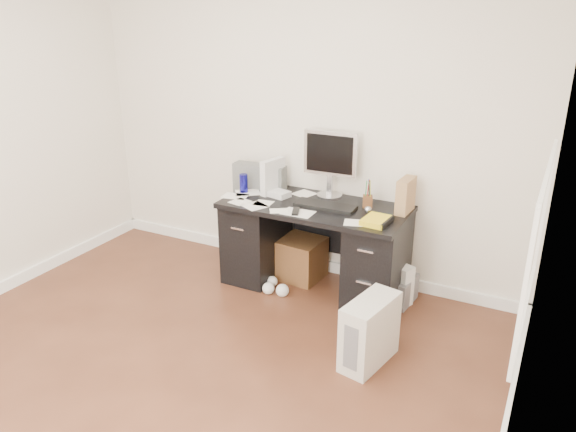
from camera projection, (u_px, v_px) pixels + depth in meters
name	position (u px, v px, depth m)	size (l,w,h in m)	color
ground	(162.00, 388.00, 3.56)	(4.00, 4.00, 0.00)	#432215
room_shell	(145.00, 129.00, 2.97)	(4.02, 4.02, 2.71)	silver
desk	(314.00, 244.00, 4.66)	(1.50, 0.70, 0.75)	black
loose_papers	(290.00, 203.00, 4.57)	(1.10, 0.60, 0.00)	silver
lcd_monitor	(330.00, 164.00, 4.61)	(0.45, 0.26, 0.57)	silver
keyboard	(325.00, 206.00, 4.46)	(0.49, 0.17, 0.03)	black
computer_mouse	(368.00, 210.00, 4.34)	(0.06, 0.06, 0.06)	silver
travel_mug	(244.00, 183.00, 4.80)	(0.07, 0.07, 0.16)	#17148F
white_binder	(273.00, 176.00, 4.75)	(0.12, 0.26, 0.30)	silver
magazine_file	(406.00, 195.00, 4.33)	(0.12, 0.23, 0.27)	#957148
pen_cup	(368.00, 194.00, 4.44)	(0.09, 0.09, 0.22)	brown
yellow_book	(377.00, 221.00, 4.15)	(0.18, 0.23, 0.04)	yellow
paper_remote	(298.00, 212.00, 4.35)	(0.24, 0.19, 0.02)	silver
office_chair	(253.00, 222.00, 4.91)	(0.54, 0.54, 0.96)	#4E514E
pc_tower	(370.00, 332.00, 3.73)	(0.21, 0.47, 0.47)	beige
shopping_bag	(397.00, 283.00, 4.51)	(0.25, 0.18, 0.34)	white
wicker_basket	(301.00, 258.00, 4.91)	(0.36, 0.36, 0.36)	#4C3216
desk_printer	(390.00, 287.00, 4.57)	(0.37, 0.31, 0.22)	slate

